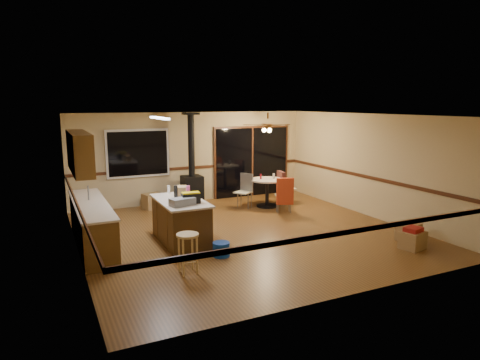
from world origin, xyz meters
TOP-DOWN VIEW (x-y plane):
  - floor at (0.00, 0.00)m, footprint 7.00×7.00m
  - ceiling at (0.00, 0.00)m, footprint 7.00×7.00m
  - wall_back at (0.00, 3.50)m, footprint 7.00×0.00m
  - wall_front at (0.00, -3.50)m, footprint 7.00×0.00m
  - wall_left at (-3.50, 0.00)m, footprint 0.00×7.00m
  - wall_right at (3.50, 0.00)m, footprint 0.00×7.00m
  - chair_rail at (0.00, 0.00)m, footprint 7.00×7.00m
  - window at (-1.60, 3.45)m, footprint 1.72×0.10m
  - sliding_door at (1.90, 3.45)m, footprint 2.52×0.10m
  - lower_cabinets at (-3.20, 0.50)m, footprint 0.60×3.00m
  - countertop at (-3.20, 0.50)m, footprint 0.64×3.04m
  - upper_cabinets at (-3.33, 0.70)m, footprint 0.35×2.00m
  - kitchen_island at (-1.50, 0.00)m, footprint 0.88×1.68m
  - wood_stove at (-0.20, 3.05)m, footprint 0.55×0.50m
  - ceiling_fan at (1.61, 1.95)m, footprint 0.24×0.24m
  - fluorescent_strip at (-1.80, 0.30)m, footprint 0.10×1.20m
  - toolbox_grey at (-1.60, -0.47)m, footprint 0.52×0.35m
  - toolbox_black at (-1.40, -0.38)m, footprint 0.37×0.22m
  - toolbox_yellow_lid at (-1.40, -0.38)m, footprint 0.36×0.21m
  - box_on_island at (-1.36, 0.39)m, footprint 0.32×0.37m
  - bottle_dark at (-1.55, 0.14)m, footprint 0.09×0.09m
  - bottle_pink at (-1.27, 0.18)m, footprint 0.10×0.10m
  - bottle_white at (-1.54, 0.72)m, footprint 0.07×0.07m
  - bar_stool at (-1.89, -1.64)m, footprint 0.45×0.45m
  - blue_bucket at (-1.07, -1.13)m, footprint 0.42×0.42m
  - dining_table at (1.61, 1.95)m, footprint 0.94×0.94m
  - glass_red at (1.46, 2.05)m, footprint 0.06×0.06m
  - glass_cream at (1.79, 1.90)m, footprint 0.08×0.08m
  - chair_left at (1.00, 2.10)m, footprint 0.55×0.55m
  - chair_near at (1.66, 1.07)m, footprint 0.54×0.57m
  - chair_right at (2.13, 2.03)m, footprint 0.52×0.49m
  - box_under_window at (-1.31, 3.10)m, footprint 0.60×0.53m
  - box_corner_a at (2.54, -2.36)m, footprint 0.54×0.49m
  - box_corner_b at (2.88, -1.94)m, footprint 0.53×0.49m
  - box_small_red at (2.54, -2.36)m, footprint 0.38×0.34m

SIDE VIEW (x-z plane):
  - floor at x=0.00m, z-range 0.00..0.00m
  - blue_bucket at x=-1.07m, z-range 0.00..0.27m
  - box_corner_a at x=2.54m, z-range 0.00..0.35m
  - box_corner_b at x=2.88m, z-range 0.00..0.36m
  - box_under_window at x=-1.31m, z-range 0.00..0.41m
  - bar_stool at x=-1.89m, z-range 0.00..0.69m
  - box_small_red at x=2.54m, z-range 0.35..0.44m
  - lower_cabinets at x=-3.20m, z-range 0.00..0.86m
  - kitchen_island at x=-1.50m, z-range 0.00..0.90m
  - dining_table at x=1.61m, z-range 0.14..0.92m
  - chair_left at x=1.00m, z-range 0.33..0.85m
  - chair_near at x=1.66m, z-range 0.25..0.95m
  - chair_right at x=2.13m, z-range 0.25..0.95m
  - wood_stove at x=-0.20m, z-range -0.53..1.99m
  - glass_red at x=1.46m, z-range 0.78..0.93m
  - glass_cream at x=1.79m, z-range 0.78..0.94m
  - countertop at x=-3.20m, z-range 0.86..0.90m
  - toolbox_grey at x=-1.60m, z-range 0.90..1.05m
  - bottle_white at x=-1.54m, z-range 0.90..1.08m
  - toolbox_black at x=-1.40m, z-range 0.90..1.10m
  - chair_rail at x=0.00m, z-range 0.96..1.04m
  - box_on_island at x=-1.36m, z-range 0.90..1.10m
  - bottle_pink at x=-1.27m, z-range 0.90..1.15m
  - bottle_dark at x=-1.55m, z-range 0.90..1.18m
  - sliding_door at x=1.90m, z-range 0.00..2.10m
  - toolbox_yellow_lid at x=-1.40m, z-range 1.10..1.13m
  - wall_back at x=0.00m, z-range -2.20..4.80m
  - wall_front at x=0.00m, z-range -2.20..4.80m
  - wall_left at x=-3.50m, z-range -2.20..4.80m
  - wall_right at x=3.50m, z-range -2.20..4.80m
  - window at x=-1.60m, z-range 0.84..2.16m
  - upper_cabinets at x=-3.33m, z-range 1.50..2.30m
  - ceiling_fan at x=1.61m, z-range 1.94..2.49m
  - fluorescent_strip at x=-1.80m, z-range 2.54..2.58m
  - ceiling at x=0.00m, z-range 2.60..2.60m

